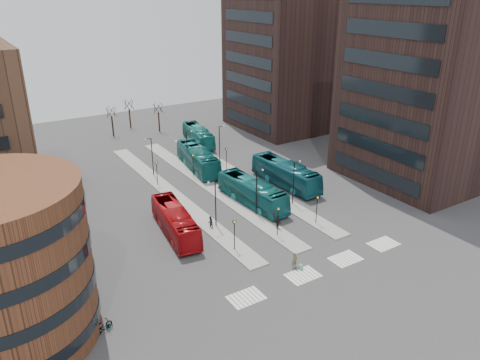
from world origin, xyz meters
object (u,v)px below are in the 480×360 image
teal_bus_b (198,158)px  traveller (295,260)px  red_bus (175,221)px  teal_bus_a (252,192)px  bicycle_near (104,328)px  bicycle_far (102,324)px  commuter_b (278,222)px  teal_bus_d (198,135)px  commuter_c (273,217)px  suitcase (301,267)px  commuter_a (210,222)px  bicycle_mid (104,326)px  teal_bus_c (286,174)px

teal_bus_b → traveller: 31.56m
red_bus → teal_bus_a: bearing=16.9°
bicycle_near → bicycle_far: 0.45m
teal_bus_b → commuter_b: (-1.12, -23.35, -0.93)m
teal_bus_d → commuter_c: (-6.96, -33.64, -0.77)m
suitcase → teal_bus_b: (4.36, 31.80, 1.57)m
teal_bus_a → bicycle_near: 29.01m
suitcase → teal_bus_d: size_ratio=0.05×
teal_bus_b → traveller: (-4.72, -31.19, -0.95)m
commuter_a → teal_bus_b: bearing=-127.6°
teal_bus_d → commuter_a: size_ratio=7.49×
teal_bus_d → bicycle_mid: bearing=-116.9°
teal_bus_a → bicycle_mid: size_ratio=6.93×
bicycle_near → bicycle_mid: size_ratio=0.89×
bicycle_near → teal_bus_c: bearing=-67.2°
teal_bus_b → bicycle_mid: teal_bus_b is taller
teal_bus_c → bicycle_mid: 37.23m
commuter_a → bicycle_near: (-16.85, -11.63, -0.36)m
commuter_b → bicycle_near: bearing=102.9°
traveller → commuter_b: bearing=61.3°
bicycle_mid → bicycle_far: bicycle_mid is taller
traveller → teal_bus_d: bearing=71.8°
teal_bus_c → commuter_a: bearing=-161.9°
teal_bus_b → bicycle_mid: size_ratio=7.23×
bicycle_near → bicycle_far: size_ratio=0.93×
commuter_a → bicycle_mid: (-16.85, -11.59, -0.24)m
teal_bus_a → bicycle_mid: bearing=-153.3°
teal_bus_a → teal_bus_d: size_ratio=1.07×
bicycle_near → commuter_b: bearing=-78.8°
teal_bus_b → bicycle_mid: bearing=-121.6°
teal_bus_a → teal_bus_b: size_ratio=0.96×
teal_bus_c → teal_bus_d: teal_bus_c is taller
commuter_c → teal_bus_a: bearing=-160.0°
teal_bus_b → bicycle_far: size_ratio=7.57×
traveller → bicycle_near: bearing=173.5°
red_bus → commuter_c: red_bus is taller
commuter_b → teal_bus_b: bearing=-6.2°
commuter_b → bicycle_near: commuter_b is taller
teal_bus_d → bicycle_far: teal_bus_d is taller
teal_bus_b → bicycle_near: teal_bus_b is taller
traveller → commuter_c: (3.89, 9.28, -0.00)m
traveller → bicycle_near: 20.19m
teal_bus_a → suitcase: bearing=-109.1°
teal_bus_b → commuter_c: bearing=-84.3°
teal_bus_a → bicycle_near: (-25.03, -14.61, -1.33)m
suitcase → teal_bus_d: (10.49, 43.54, 1.38)m
red_bus → commuter_b: (11.11, -5.67, -0.76)m
teal_bus_c → traveller: size_ratio=7.44×
teal_bus_c → bicycle_mid: teal_bus_c is taller
teal_bus_a → teal_bus_b: (-0.15, 15.72, 0.08)m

